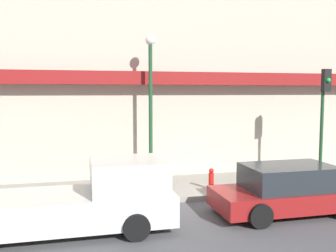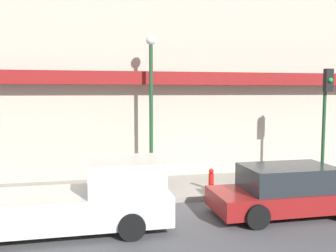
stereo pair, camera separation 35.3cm
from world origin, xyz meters
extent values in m
plane|color=#4C4C4F|center=(0.00, 0.00, 0.00)|extent=(80.00, 80.00, 0.00)
cube|color=gray|center=(0.00, 1.57, 0.09)|extent=(36.00, 3.14, 0.17)
cube|color=#BCB29E|center=(0.00, 4.64, 4.31)|extent=(19.80, 3.00, 8.63)
cube|color=maroon|center=(0.00, 2.84, 4.08)|extent=(18.22, 0.60, 0.50)
cube|color=silver|center=(-2.92, -1.77, 0.60)|extent=(2.26, 1.93, 0.78)
cube|color=silver|center=(-2.92, -1.77, 1.40)|extent=(1.92, 1.77, 0.81)
cube|color=silver|center=(-5.75, -1.77, 0.60)|extent=(3.39, 1.93, 0.78)
cylinder|color=black|center=(-2.86, -0.81, 0.33)|extent=(0.66, 0.22, 0.66)
cylinder|color=black|center=(-2.86, -2.73, 0.33)|extent=(0.66, 0.22, 0.66)
cube|color=maroon|center=(1.79, -1.77, 0.47)|extent=(4.42, 1.83, 0.55)
cube|color=#23282D|center=(1.79, -1.77, 1.09)|extent=(2.56, 1.65, 0.69)
cylinder|color=black|center=(3.16, -0.85, 0.33)|extent=(0.66, 0.22, 0.66)
cylinder|color=black|center=(0.42, -0.85, 0.33)|extent=(0.66, 0.22, 0.66)
cylinder|color=black|center=(0.42, -2.69, 0.33)|extent=(0.66, 0.22, 0.66)
cylinder|color=red|center=(0.30, 0.68, 0.46)|extent=(0.18, 0.18, 0.58)
sphere|color=red|center=(0.30, 0.68, 0.84)|extent=(0.17, 0.17, 0.17)
cylinder|color=#1E4728|center=(-1.56, 2.06, 2.70)|extent=(0.14, 0.14, 5.06)
sphere|color=silver|center=(-1.56, 2.06, 5.41)|extent=(0.36, 0.36, 0.36)
cylinder|color=#1E4728|center=(4.44, 0.44, 2.27)|extent=(0.12, 0.12, 4.20)
cube|color=black|center=(4.44, 0.28, 3.97)|extent=(0.28, 0.20, 0.80)
sphere|color=green|center=(4.44, 0.16, 3.97)|extent=(0.16, 0.16, 0.16)
camera|label=1|loc=(-4.20, -11.35, 3.57)|focal=40.00mm
camera|label=2|loc=(-3.86, -11.43, 3.57)|focal=40.00mm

